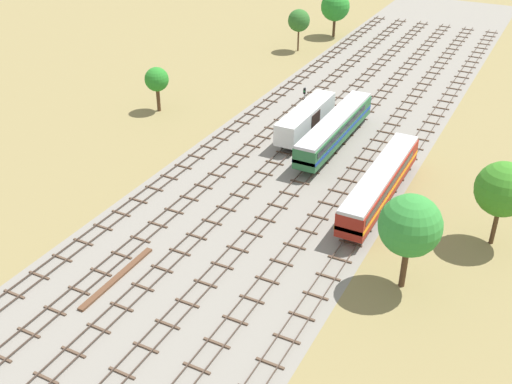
% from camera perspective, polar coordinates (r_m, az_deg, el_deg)
% --- Properties ---
extents(ground_plane, '(480.00, 480.00, 0.00)m').
position_cam_1_polar(ground_plane, '(82.94, 6.08, 4.99)').
color(ground_plane, olive).
extents(ballast_bed, '(27.63, 176.00, 0.01)m').
position_cam_1_polar(ballast_bed, '(82.94, 6.08, 4.99)').
color(ballast_bed, gray).
rests_on(ballast_bed, ground).
extents(track_far_left, '(2.40, 126.00, 0.29)m').
position_cam_1_polar(track_far_left, '(88.20, -0.83, 6.85)').
color(track_far_left, '#47382D').
rests_on(track_far_left, ground).
extents(track_left, '(2.40, 126.00, 0.29)m').
position_cam_1_polar(track_left, '(86.25, 1.95, 6.27)').
color(track_left, '#47382D').
rests_on(track_left, ground).
extents(track_centre_left, '(2.40, 126.00, 0.29)m').
position_cam_1_polar(track_centre_left, '(84.51, 4.85, 5.66)').
color(track_centre_left, '#47382D').
rests_on(track_centre_left, ground).
extents(track_centre, '(2.40, 126.00, 0.29)m').
position_cam_1_polar(track_centre, '(83.02, 7.86, 5.00)').
color(track_centre, '#47382D').
rests_on(track_centre, ground).
extents(track_centre_right, '(2.40, 126.00, 0.29)m').
position_cam_1_polar(track_centre_right, '(81.77, 10.97, 4.31)').
color(track_centre_right, '#47382D').
rests_on(track_centre_right, ground).
extents(track_right, '(2.40, 126.00, 0.29)m').
position_cam_1_polar(track_right, '(80.77, 14.15, 3.58)').
color(track_right, '#47382D').
rests_on(track_right, ground).
extents(diesel_railcar_right_nearest, '(2.96, 20.50, 3.80)m').
position_cam_1_polar(diesel_railcar_right_nearest, '(67.85, 11.43, 0.92)').
color(diesel_railcar_right_nearest, maroon).
rests_on(diesel_railcar_right_nearest, ground).
extents(diesel_railcar_centre_near, '(2.96, 20.50, 3.80)m').
position_cam_1_polar(diesel_railcar_centre_near, '(79.68, 7.30, 5.88)').
color(diesel_railcar_centre_near, '#286638').
rests_on(diesel_railcar_centre_near, ground).
extents(freight_boxcar_centre_left_mid, '(2.87, 14.00, 3.60)m').
position_cam_1_polar(freight_boxcar_centre_left_mid, '(82.66, 4.63, 6.84)').
color(freight_boxcar_centre_left_mid, white).
rests_on(freight_boxcar_centre_left_mid, ground).
extents(signal_post_nearest, '(0.28, 0.47, 4.67)m').
position_cam_1_polar(signal_post_nearest, '(87.51, 4.50, 8.60)').
color(signal_post_nearest, gray).
rests_on(signal_post_nearest, ground).
extents(lineside_tree_0, '(5.61, 5.61, 8.73)m').
position_cam_1_polar(lineside_tree_0, '(126.44, 7.34, 16.64)').
color(lineside_tree_0, '#4C331E').
rests_on(lineside_tree_0, ground).
extents(lineside_tree_1, '(5.47, 5.47, 9.18)m').
position_cam_1_polar(lineside_tree_1, '(53.83, 14.06, -3.05)').
color(lineside_tree_1, '#4C331E').
rests_on(lineside_tree_1, ground).
extents(lineside_tree_2, '(5.34, 5.34, 8.82)m').
position_cam_1_polar(lineside_tree_2, '(62.54, 21.87, 0.22)').
color(lineside_tree_2, '#4C331E').
rests_on(lineside_tree_2, ground).
extents(lineside_tree_3, '(4.02, 4.02, 7.65)m').
position_cam_1_polar(lineside_tree_3, '(116.72, 3.99, 15.52)').
color(lineside_tree_3, '#4C331E').
rests_on(lineside_tree_3, ground).
extents(lineside_tree_4, '(3.45, 3.45, 6.54)m').
position_cam_1_polar(lineside_tree_4, '(90.40, -9.16, 10.20)').
color(lineside_tree_4, '#4C331E').
rests_on(lineside_tree_4, ground).
extents(spare_rail_bundle, '(0.60, 10.00, 0.24)m').
position_cam_1_polar(spare_rail_bundle, '(58.09, -12.70, -7.72)').
color(spare_rail_bundle, brown).
rests_on(spare_rail_bundle, ground).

